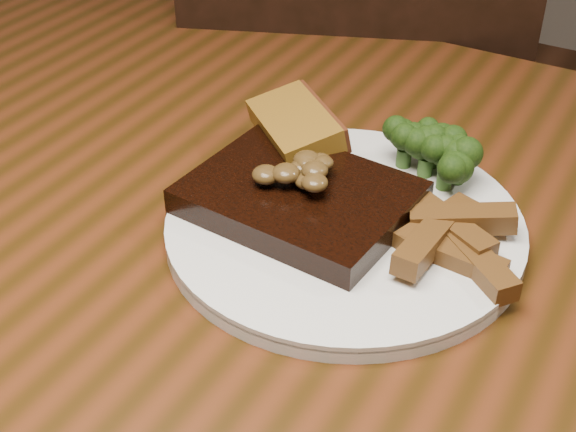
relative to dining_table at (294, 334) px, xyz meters
name	(u,v)px	position (x,y,z in m)	size (l,w,h in m)	color
dining_table	(294,334)	(0.00, 0.00, 0.00)	(1.60, 0.90, 0.75)	#4B210F
chair_far	(352,135)	(-0.20, 0.54, -0.13)	(0.59, 0.59, 0.95)	black
plate	(344,228)	(0.02, 0.04, 0.10)	(0.30, 0.30, 0.01)	white
steak	(300,199)	(-0.02, 0.04, 0.12)	(0.18, 0.14, 0.03)	black
steak_bone	(262,243)	(-0.02, -0.03, 0.11)	(0.14, 0.01, 0.02)	#BCB192
mushroom_pile	(296,167)	(-0.02, 0.04, 0.15)	(0.07, 0.07, 0.03)	#4F3618
garlic_bread	(294,143)	(-0.07, 0.11, 0.12)	(0.10, 0.06, 0.02)	#96671B
potato_wedges	(434,239)	(0.10, 0.04, 0.12)	(0.11, 0.11, 0.02)	brown
broccoli_cluster	(429,164)	(0.06, 0.13, 0.12)	(0.08, 0.08, 0.04)	#233B0D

